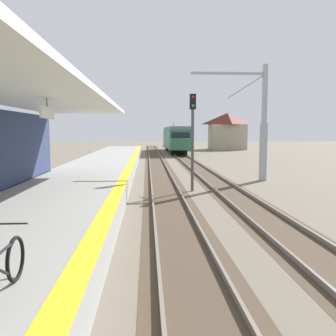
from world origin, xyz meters
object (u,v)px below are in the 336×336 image
at_px(catenary_pylon_far_side, 259,126).
at_px(distant_trackside_house, 227,130).
at_px(approaching_train, 176,138).
at_px(rail_signal_post, 193,132).
at_px(bicycle_beside_commuter, 1,271).

relative_size(catenary_pylon_far_side, distant_trackside_house, 1.14).
height_order(approaching_train, rail_signal_post, rail_signal_post).
height_order(bicycle_beside_commuter, rail_signal_post, rail_signal_post).
xyz_separation_m(approaching_train, bicycle_beside_commuter, (-6.44, -50.07, -0.88)).
bearing_deg(rail_signal_post, approaching_train, 86.91).
height_order(bicycle_beside_commuter, distant_trackside_house, distant_trackside_house).
bearing_deg(catenary_pylon_far_side, approaching_train, 95.21).
height_order(approaching_train, catenary_pylon_far_side, catenary_pylon_far_side).
xyz_separation_m(bicycle_beside_commuter, catenary_pylon_far_side, (9.35, 18.10, 2.31)).
bearing_deg(rail_signal_post, distant_trackside_house, 75.05).
bearing_deg(bicycle_beside_commuter, catenary_pylon_far_side, 62.68).
xyz_separation_m(catenary_pylon_far_side, distant_trackside_house, (6.83, 39.85, -0.27)).
relative_size(approaching_train, distant_trackside_house, 2.97).
relative_size(approaching_train, bicycle_beside_commuter, 10.77).
relative_size(approaching_train, catenary_pylon_far_side, 2.61).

